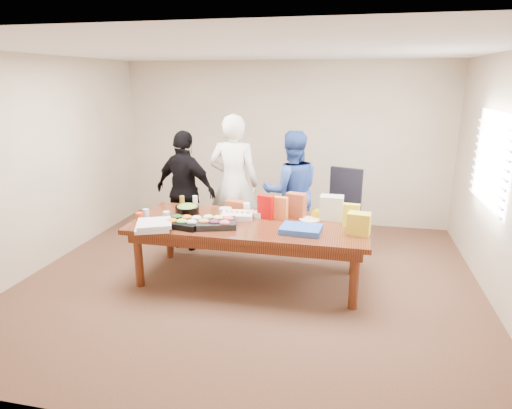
% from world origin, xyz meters
% --- Properties ---
extents(floor, '(5.50, 5.00, 0.02)m').
position_xyz_m(floor, '(0.00, 0.00, -0.01)').
color(floor, '#47301E').
rests_on(floor, ground).
extents(ceiling, '(5.50, 5.00, 0.02)m').
position_xyz_m(ceiling, '(0.00, 0.00, 2.71)').
color(ceiling, white).
rests_on(ceiling, wall_back).
extents(wall_back, '(5.50, 0.04, 2.70)m').
position_xyz_m(wall_back, '(0.00, 2.50, 1.35)').
color(wall_back, beige).
rests_on(wall_back, floor).
extents(wall_front, '(5.50, 0.04, 2.70)m').
position_xyz_m(wall_front, '(0.00, -2.50, 1.35)').
color(wall_front, beige).
rests_on(wall_front, floor).
extents(wall_left, '(0.04, 5.00, 2.70)m').
position_xyz_m(wall_left, '(-2.75, 0.00, 1.35)').
color(wall_left, beige).
rests_on(wall_left, floor).
extents(wall_right, '(0.04, 5.00, 2.70)m').
position_xyz_m(wall_right, '(2.75, 0.00, 1.35)').
color(wall_right, beige).
rests_on(wall_right, floor).
extents(window_panel, '(0.03, 1.40, 1.10)m').
position_xyz_m(window_panel, '(2.72, 0.60, 1.50)').
color(window_panel, white).
rests_on(window_panel, wall_right).
extents(window_blinds, '(0.04, 1.36, 1.00)m').
position_xyz_m(window_blinds, '(2.68, 0.60, 1.50)').
color(window_blinds, beige).
rests_on(window_blinds, wall_right).
extents(conference_table, '(2.80, 1.20, 0.75)m').
position_xyz_m(conference_table, '(0.00, 0.00, 0.38)').
color(conference_table, '#4C1C0F').
rests_on(conference_table, floor).
extents(office_chair, '(0.72, 0.72, 1.12)m').
position_xyz_m(office_chair, '(1.09, 1.24, 0.56)').
color(office_chair, black).
rests_on(office_chair, floor).
extents(person_center, '(0.72, 0.49, 1.95)m').
position_xyz_m(person_center, '(-0.47, 1.00, 0.97)').
color(person_center, white).
rests_on(person_center, floor).
extents(person_right, '(0.99, 0.87, 1.72)m').
position_xyz_m(person_right, '(0.34, 1.15, 0.86)').
color(person_right, '#2A4799').
rests_on(person_right, floor).
extents(person_left, '(1.09, 0.71, 1.72)m').
position_xyz_m(person_left, '(-1.14, 0.85, 0.86)').
color(person_left, black).
rests_on(person_left, floor).
extents(veggie_tray, '(0.50, 0.42, 0.07)m').
position_xyz_m(veggie_tray, '(-0.71, -0.29, 0.78)').
color(veggie_tray, black).
rests_on(veggie_tray, conference_table).
extents(fruit_tray, '(0.54, 0.47, 0.07)m').
position_xyz_m(fruit_tray, '(-0.35, -0.23, 0.78)').
color(fruit_tray, black).
rests_on(fruit_tray, conference_table).
extents(sheet_cake, '(0.42, 0.33, 0.07)m').
position_xyz_m(sheet_cake, '(-0.19, 0.13, 0.78)').
color(sheet_cake, silver).
rests_on(sheet_cake, conference_table).
extents(salad_bowl, '(0.31, 0.31, 0.10)m').
position_xyz_m(salad_bowl, '(-0.85, 0.16, 0.80)').
color(salad_bowl, black).
rests_on(salad_bowl, conference_table).
extents(chip_bag_blue, '(0.47, 0.36, 0.07)m').
position_xyz_m(chip_bag_blue, '(0.64, -0.22, 0.78)').
color(chip_bag_blue, blue).
rests_on(chip_bag_blue, conference_table).
extents(chip_bag_red, '(0.22, 0.14, 0.29)m').
position_xyz_m(chip_bag_red, '(0.16, 0.18, 0.89)').
color(chip_bag_red, '#B90505').
rests_on(chip_bag_red, conference_table).
extents(chip_bag_yellow, '(0.19, 0.09, 0.28)m').
position_xyz_m(chip_bag_yellow, '(1.18, 0.07, 0.89)').
color(chip_bag_yellow, '#FFF133').
rests_on(chip_bag_yellow, conference_table).
extents(chip_bag_orange, '(0.19, 0.11, 0.28)m').
position_xyz_m(chip_bag_orange, '(0.33, 0.20, 0.89)').
color(chip_bag_orange, orange).
rests_on(chip_bag_orange, conference_table).
extents(mayo_jar, '(0.10, 0.10, 0.13)m').
position_xyz_m(mayo_jar, '(-0.12, 0.36, 0.82)').
color(mayo_jar, white).
rests_on(mayo_jar, conference_table).
extents(mustard_bottle, '(0.08, 0.08, 0.18)m').
position_xyz_m(mustard_bottle, '(0.17, 0.32, 0.84)').
color(mustard_bottle, '#ED9602').
rests_on(mustard_bottle, conference_table).
extents(dressing_bottle, '(0.07, 0.07, 0.19)m').
position_xyz_m(dressing_bottle, '(-0.97, 0.29, 0.85)').
color(dressing_bottle, brown).
rests_on(dressing_bottle, conference_table).
extents(ranch_bottle, '(0.07, 0.07, 0.18)m').
position_xyz_m(ranch_bottle, '(-0.82, 0.38, 0.84)').
color(ranch_bottle, white).
rests_on(ranch_bottle, conference_table).
extents(banana_bunch, '(0.28, 0.23, 0.08)m').
position_xyz_m(banana_bunch, '(0.84, 0.36, 0.79)').
color(banana_bunch, yellow).
rests_on(banana_bunch, conference_table).
extents(bread_loaf, '(0.32, 0.20, 0.12)m').
position_xyz_m(bread_loaf, '(-0.28, 0.47, 0.81)').
color(bread_loaf, '#A14524').
rests_on(bread_loaf, conference_table).
extents(kraft_bag, '(0.26, 0.19, 0.30)m').
position_xyz_m(kraft_bag, '(0.51, 0.32, 0.90)').
color(kraft_bag, '#9D4624').
rests_on(kraft_bag, conference_table).
extents(red_cup, '(0.10, 0.10, 0.11)m').
position_xyz_m(red_cup, '(-1.30, -0.26, 0.81)').
color(red_cup, red).
rests_on(red_cup, conference_table).
extents(clear_cup_a, '(0.09, 0.09, 0.11)m').
position_xyz_m(clear_cup_a, '(-1.00, -0.16, 0.81)').
color(clear_cup_a, silver).
rests_on(clear_cup_a, conference_table).
extents(clear_cup_b, '(0.09, 0.09, 0.11)m').
position_xyz_m(clear_cup_b, '(-1.30, -0.09, 0.80)').
color(clear_cup_b, silver).
rests_on(clear_cup_b, conference_table).
extents(pizza_box_lower, '(0.49, 0.49, 0.04)m').
position_xyz_m(pizza_box_lower, '(-1.03, -0.48, 0.77)').
color(pizza_box_lower, white).
rests_on(pizza_box_lower, conference_table).
extents(pizza_box_upper, '(0.50, 0.50, 0.04)m').
position_xyz_m(pizza_box_upper, '(-1.00, -0.48, 0.81)').
color(pizza_box_upper, silver).
rests_on(pizza_box_upper, pizza_box_lower).
extents(plate_a, '(0.25, 0.25, 0.01)m').
position_xyz_m(plate_a, '(0.69, 0.24, 0.76)').
color(plate_a, '#EFECCE').
rests_on(plate_a, conference_table).
extents(plate_b, '(0.24, 0.24, 0.01)m').
position_xyz_m(plate_b, '(0.96, 0.41, 0.76)').
color(plate_b, white).
rests_on(plate_b, conference_table).
extents(dip_bowl_a, '(0.19, 0.19, 0.06)m').
position_xyz_m(dip_bowl_a, '(0.07, 0.23, 0.78)').
color(dip_bowl_a, silver).
rests_on(dip_bowl_a, conference_table).
extents(dip_bowl_b, '(0.19, 0.19, 0.07)m').
position_xyz_m(dip_bowl_b, '(-0.39, 0.30, 0.78)').
color(dip_bowl_b, beige).
rests_on(dip_bowl_b, conference_table).
extents(grocery_bag_white, '(0.28, 0.20, 0.29)m').
position_xyz_m(grocery_bag_white, '(0.94, 0.32, 0.90)').
color(grocery_bag_white, beige).
rests_on(grocery_bag_white, conference_table).
extents(grocery_bag_yellow, '(0.27, 0.20, 0.24)m').
position_xyz_m(grocery_bag_yellow, '(1.27, -0.15, 0.87)').
color(grocery_bag_yellow, gold).
rests_on(grocery_bag_yellow, conference_table).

